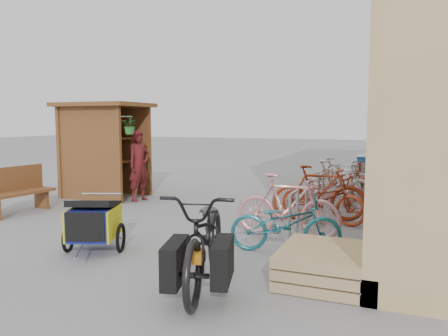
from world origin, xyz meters
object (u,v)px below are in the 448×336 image
at_px(child_trailer, 94,221).
at_px(person_kiosk, 139,166).
at_px(cargo_bike, 206,238).
at_px(bike_7, 340,178).
at_px(kiosk, 102,137).
at_px(bench, 15,190).
at_px(bike_1, 288,206).
at_px(bike_6, 338,181).
at_px(bike_2, 322,199).
at_px(bike_5, 335,184).
at_px(pallet_stack, 323,265).
at_px(bike_4, 330,192).
at_px(shopping_carts, 370,169).
at_px(bike_0, 285,223).
at_px(bike_3, 319,193).

xyz_separation_m(child_trailer, person_kiosk, (-1.71, 3.81, 0.40)).
bearing_deg(cargo_bike, bike_7, 69.21).
bearing_deg(cargo_bike, child_trailer, 148.94).
xyz_separation_m(kiosk, person_kiosk, (1.18, -0.12, -0.69)).
xyz_separation_m(bench, child_trailer, (3.30, -1.56, -0.04)).
distance_m(child_trailer, bike_1, 3.11).
height_order(bike_6, bike_7, bike_7).
relative_size(kiosk, child_trailer, 1.72).
relative_size(person_kiosk, bike_2, 0.99).
bearing_deg(bike_7, bike_5, -171.85).
xyz_separation_m(kiosk, bike_2, (5.72, -0.71, -1.09)).
bearing_deg(pallet_stack, bike_5, 96.43).
bearing_deg(pallet_stack, bike_4, 97.76).
bearing_deg(person_kiosk, shopping_carts, -38.21).
bearing_deg(bike_1, bike_7, -4.07).
height_order(pallet_stack, bike_0, bike_0).
bearing_deg(child_trailer, person_kiosk, 92.68).
distance_m(bike_0, bike_7, 4.95).
bearing_deg(pallet_stack, person_kiosk, 143.63).
xyz_separation_m(bike_1, bike_4, (0.33, 2.34, -0.11)).
distance_m(bike_6, bike_7, 0.46).
distance_m(kiosk, bike_4, 5.83).
height_order(kiosk, cargo_bike, kiosk).
height_order(bike_3, bike_4, bike_3).
xyz_separation_m(bike_3, bike_5, (0.11, 1.39, -0.01)).
relative_size(cargo_bike, bike_2, 1.35).
bearing_deg(bike_4, bike_2, 163.52).
relative_size(bike_4, bike_5, 0.92).
bearing_deg(bike_5, pallet_stack, -171.42).
height_order(shopping_carts, cargo_bike, cargo_bike).
bearing_deg(bike_1, bench, 93.02).
bearing_deg(bike_5, child_trailer, 151.00).
height_order(bike_2, bike_3, bike_3).
bearing_deg(bike_2, pallet_stack, -154.79).
bearing_deg(bike_3, cargo_bike, 155.47).
bearing_deg(kiosk, bike_4, 2.74).
height_order(bike_0, bike_3, bike_3).
relative_size(bike_3, bike_6, 0.96).
xyz_separation_m(kiosk, bike_6, (5.69, 1.63, -1.05)).
bearing_deg(cargo_bike, bike_5, 67.04).
bearing_deg(pallet_stack, kiosk, 148.34).
bearing_deg(bike_2, bike_6, 15.89).
distance_m(shopping_carts, person_kiosk, 6.41).
height_order(child_trailer, bike_2, bike_2).
distance_m(bench, person_kiosk, 2.78).
height_order(bike_2, bike_4, bike_2).
height_order(bike_1, bike_7, bike_1).
distance_m(cargo_bike, bike_7, 6.66).
height_order(child_trailer, cargo_bike, cargo_bike).
relative_size(kiosk, bike_0, 1.52).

